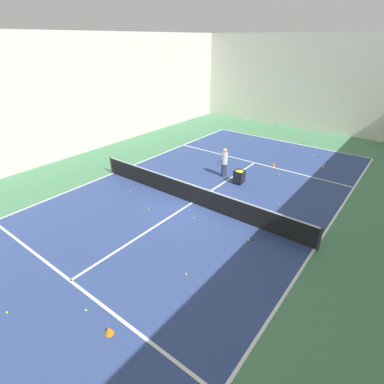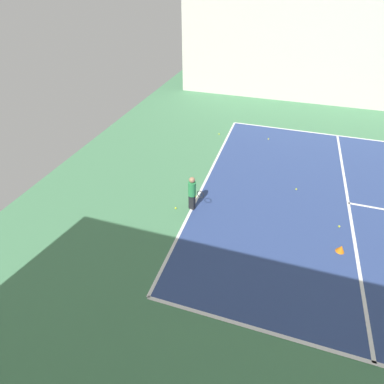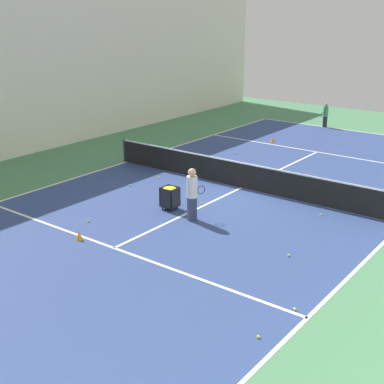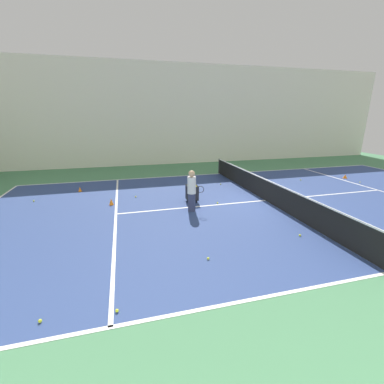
% 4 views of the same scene
% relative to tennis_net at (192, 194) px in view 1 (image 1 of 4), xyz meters
% --- Properties ---
extents(ground_plane, '(37.15, 37.15, 0.00)m').
position_rel_tennis_net_xyz_m(ground_plane, '(0.00, 0.00, -0.52)').
color(ground_plane, '#477F56').
extents(court_playing_area, '(11.80, 24.15, 0.00)m').
position_rel_tennis_net_xyz_m(court_playing_area, '(0.00, 0.00, -0.52)').
color(court_playing_area, navy).
rests_on(court_playing_area, ground).
extents(line_baseline_far, '(11.80, 0.10, 0.00)m').
position_rel_tennis_net_xyz_m(line_baseline_far, '(0.00, 12.08, -0.51)').
color(line_baseline_far, white).
rests_on(line_baseline_far, ground).
extents(line_sideline_left, '(0.10, 24.15, 0.00)m').
position_rel_tennis_net_xyz_m(line_sideline_left, '(-5.90, 0.00, -0.51)').
color(line_sideline_left, white).
rests_on(line_sideline_left, ground).
extents(line_sideline_right, '(0.10, 24.15, 0.00)m').
position_rel_tennis_net_xyz_m(line_sideline_right, '(5.90, 0.00, -0.51)').
color(line_sideline_right, white).
rests_on(line_sideline_right, ground).
extents(line_service_near, '(11.80, 0.10, 0.00)m').
position_rel_tennis_net_xyz_m(line_service_near, '(0.00, -6.64, -0.51)').
color(line_service_near, white).
rests_on(line_service_near, ground).
extents(line_service_far, '(11.80, 0.10, 0.00)m').
position_rel_tennis_net_xyz_m(line_service_far, '(0.00, 6.64, -0.51)').
color(line_service_far, white).
rests_on(line_service_far, ground).
extents(line_centre_service, '(0.10, 13.28, 0.00)m').
position_rel_tennis_net_xyz_m(line_centre_service, '(0.00, 0.00, -0.51)').
color(line_centre_service, white).
rests_on(line_centre_service, ground).
extents(hall_enclosure_left, '(0.15, 33.45, 7.58)m').
position_rel_tennis_net_xyz_m(hall_enclosure_left, '(-10.47, 0.00, 3.27)').
color(hall_enclosure_left, silver).
rests_on(hall_enclosure_left, ground).
extents(hall_enclosure_far, '(20.80, 0.15, 7.58)m').
position_rel_tennis_net_xyz_m(hall_enclosure_far, '(0.00, 16.65, 3.27)').
color(hall_enclosure_far, silver).
rests_on(hall_enclosure_far, ground).
extents(tennis_net, '(12.10, 0.10, 1.00)m').
position_rel_tennis_net_xyz_m(tennis_net, '(0.00, 0.00, 0.00)').
color(tennis_net, '#2D2D33').
rests_on(tennis_net, ground).
extents(coach_at_net, '(0.46, 0.70, 1.71)m').
position_rel_tennis_net_xyz_m(coach_at_net, '(-0.46, 3.63, 0.46)').
color(coach_at_net, '#2D3351').
rests_on(coach_at_net, ground).
extents(ball_cart, '(0.51, 0.49, 0.79)m').
position_rel_tennis_net_xyz_m(ball_cart, '(0.71, 3.31, 0.03)').
color(ball_cart, black).
rests_on(ball_cart, ground).
extents(training_cone_0, '(0.18, 0.18, 0.25)m').
position_rel_tennis_net_xyz_m(training_cone_0, '(3.78, 8.48, -0.39)').
color(training_cone_0, orange).
rests_on(training_cone_0, ground).
extents(training_cone_1, '(0.26, 0.26, 0.24)m').
position_rel_tennis_net_xyz_m(training_cone_1, '(2.64, -7.13, -0.40)').
color(training_cone_1, orange).
rests_on(training_cone_1, ground).
extents(training_cone_2, '(0.19, 0.19, 0.29)m').
position_rel_tennis_net_xyz_m(training_cone_2, '(1.20, 6.85, -0.37)').
color(training_cone_2, orange).
rests_on(training_cone_2, ground).
extents(tennis_ball_0, '(0.07, 0.07, 0.07)m').
position_rel_tennis_net_xyz_m(tennis_ball_0, '(-3.23, -1.07, -0.48)').
color(tennis_ball_0, yellow).
rests_on(tennis_ball_0, ground).
extents(tennis_ball_1, '(0.07, 0.07, 0.07)m').
position_rel_tennis_net_xyz_m(tennis_ball_1, '(2.88, -4.08, -0.48)').
color(tennis_ball_1, yellow).
rests_on(tennis_ball_1, ground).
extents(tennis_ball_2, '(0.07, 0.07, 0.07)m').
position_rel_tennis_net_xyz_m(tennis_ball_2, '(-0.28, -8.52, -0.48)').
color(tennis_ball_2, yellow).
rests_on(tennis_ball_2, ground).
extents(tennis_ball_3, '(0.07, 0.07, 0.07)m').
position_rel_tennis_net_xyz_m(tennis_ball_3, '(3.66, -1.07, -0.48)').
color(tennis_ball_3, yellow).
rests_on(tennis_ball_3, ground).
extents(tennis_ball_4, '(0.07, 0.07, 0.07)m').
position_rel_tennis_net_xyz_m(tennis_ball_4, '(0.73, 11.46, -0.48)').
color(tennis_ball_4, yellow).
rests_on(tennis_ball_4, ground).
extents(tennis_ball_5, '(0.07, 0.07, 0.07)m').
position_rel_tennis_net_xyz_m(tennis_ball_5, '(3.44, 2.37, -0.48)').
color(tennis_ball_5, yellow).
rests_on(tennis_ball_5, ground).
extents(tennis_ball_6, '(0.07, 0.07, 0.07)m').
position_rel_tennis_net_xyz_m(tennis_ball_6, '(3.18, 0.97, -0.48)').
color(tennis_ball_6, yellow).
rests_on(tennis_ball_6, ground).
extents(tennis_ball_8, '(0.07, 0.07, 0.07)m').
position_rel_tennis_net_xyz_m(tennis_ball_8, '(0.15, 2.29, -0.48)').
color(tennis_ball_8, yellow).
rests_on(tennis_ball_8, ground).
extents(tennis_ball_9, '(0.07, 0.07, 0.07)m').
position_rel_tennis_net_xyz_m(tennis_ball_9, '(-4.15, 4.15, -0.48)').
color(tennis_ball_9, yellow).
rests_on(tennis_ball_9, ground).
extents(tennis_ball_11, '(0.07, 0.07, 0.07)m').
position_rel_tennis_net_xyz_m(tennis_ball_11, '(-1.24, -1.73, -0.48)').
color(tennis_ball_11, yellow).
rests_on(tennis_ball_11, ground).
extents(tennis_ball_13, '(0.07, 0.07, 0.07)m').
position_rel_tennis_net_xyz_m(tennis_ball_13, '(1.49, -7.07, -0.48)').
color(tennis_ball_13, yellow).
rests_on(tennis_ball_13, ground).
extents(tennis_ball_14, '(0.07, 0.07, 0.07)m').
position_rel_tennis_net_xyz_m(tennis_ball_14, '(-5.43, 7.93, -0.48)').
color(tennis_ball_14, yellow).
rests_on(tennis_ball_14, ground).
extents(tennis_ball_15, '(0.07, 0.07, 0.07)m').
position_rel_tennis_net_xyz_m(tennis_ball_15, '(0.93, -1.09, -0.48)').
color(tennis_ball_15, yellow).
rests_on(tennis_ball_15, ground).
extents(tennis_ball_17, '(0.07, 0.07, 0.07)m').
position_rel_tennis_net_xyz_m(tennis_ball_17, '(-5.53, 6.53, -0.48)').
color(tennis_ball_17, yellow).
rests_on(tennis_ball_17, ground).
extents(tennis_ball_18, '(0.07, 0.07, 0.07)m').
position_rel_tennis_net_xyz_m(tennis_ball_18, '(2.03, 5.76, -0.48)').
color(tennis_ball_18, yellow).
rests_on(tennis_ball_18, ground).
extents(tennis_ball_19, '(0.07, 0.07, 0.07)m').
position_rel_tennis_net_xyz_m(tennis_ball_19, '(-3.57, 0.81, -0.48)').
color(tennis_ball_19, yellow).
rests_on(tennis_ball_19, ground).
extents(tennis_ball_20, '(0.07, 0.07, 0.07)m').
position_rel_tennis_net_xyz_m(tennis_ball_20, '(2.57, 10.29, -0.48)').
color(tennis_ball_20, yellow).
rests_on(tennis_ball_20, ground).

